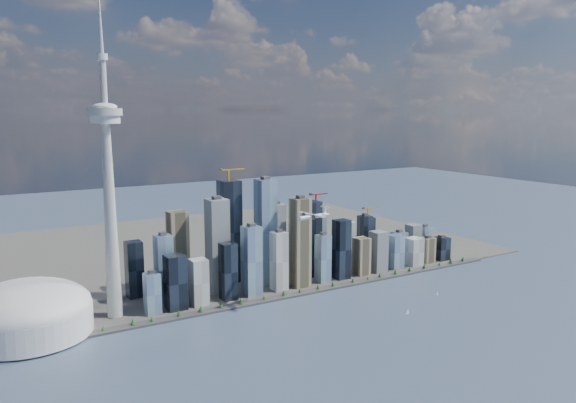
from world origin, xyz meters
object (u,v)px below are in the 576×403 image
dome_stadium (27,312)px  sailboat_west (408,312)px  airplane (313,216)px  needle_tower (109,184)px  sailboat_east (437,294)px

dome_stadium → sailboat_west: dome_stadium is taller
airplane → sailboat_west: 239.49m
needle_tower → sailboat_east: needle_tower is taller
sailboat_west → sailboat_east: sailboat_west is taller
airplane → sailboat_west: bearing=-49.1°
needle_tower → dome_stadium: needle_tower is taller
airplane → sailboat_east: bearing=-22.7°
dome_stadium → sailboat_east: bearing=-14.9°
needle_tower → dome_stadium: (-140.00, -10.00, -196.40)m
needle_tower → airplane: needle_tower is taller
dome_stadium → sailboat_west: (592.03, -237.03, -36.12)m
sailboat_west → airplane: bearing=139.2°
sailboat_east → needle_tower: bearing=148.7°
sailboat_east → airplane: bearing=153.5°
airplane → sailboat_west: airplane is taller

